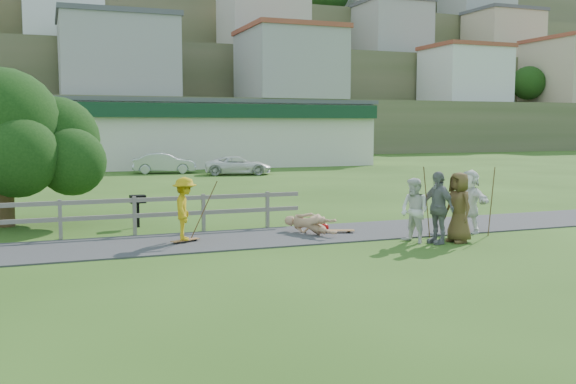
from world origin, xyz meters
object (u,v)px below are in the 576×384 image
at_px(car_silver, 164,163).
at_px(tree, 3,164).
at_px(spectator_c, 459,207).
at_px(skater_fallen, 310,224).
at_px(spectator_d, 469,201).
at_px(car_white, 238,165).
at_px(spectator_a, 415,211).
at_px(bbq, 138,211).
at_px(skater_rider, 185,212).
at_px(spectator_b, 438,208).

bearing_deg(car_silver, tree, 167.01).
bearing_deg(car_silver, spectator_c, -164.71).
height_order(skater_fallen, car_silver, car_silver).
xyz_separation_m(spectator_d, tree, (-12.71, 6.08, 1.02)).
bearing_deg(car_white, spectator_a, -172.46).
xyz_separation_m(spectator_c, car_silver, (-2.98, 28.08, -0.27)).
xyz_separation_m(skater_fallen, car_silver, (0.28, 25.65, 0.35)).
xyz_separation_m(car_silver, bbq, (-4.68, -22.45, -0.18)).
relative_size(skater_rider, car_silver, 0.41).
distance_m(spectator_c, car_white, 25.24).
distance_m(skater_rider, bbq, 3.37).
relative_size(skater_fallen, spectator_c, 0.95).
height_order(spectator_d, tree, tree).
relative_size(spectator_c, tree, 0.33).
xyz_separation_m(spectator_a, car_silver, (-1.83, 27.76, -0.19)).
bearing_deg(car_white, bbq, 168.59).
bearing_deg(skater_rider, spectator_b, -96.77).
bearing_deg(skater_fallen, spectator_d, -39.95).
bearing_deg(spectator_d, car_white, 171.74).
bearing_deg(bbq, spectator_c, -38.91).
distance_m(spectator_c, bbq, 9.52).
xyz_separation_m(skater_rider, car_silver, (3.89, 25.70, -0.16)).
relative_size(spectator_b, spectator_d, 1.04).
xyz_separation_m(skater_fallen, spectator_b, (2.65, -2.38, 0.63)).
distance_m(spectator_c, car_silver, 28.24).
xyz_separation_m(spectator_c, bbq, (-7.66, 5.63, -0.44)).
xyz_separation_m(skater_rider, car_white, (8.10, 22.83, -0.24)).
xyz_separation_m(car_white, bbq, (-8.89, -19.57, -0.10)).
height_order(spectator_a, bbq, spectator_a).
bearing_deg(car_silver, skater_rider, -179.37).
distance_m(tree, bbq, 4.40).
height_order(car_silver, bbq, car_silver).
xyz_separation_m(spectator_b, spectator_d, (1.85, 1.14, -0.04)).
bearing_deg(bbq, car_silver, 75.66).
xyz_separation_m(spectator_b, car_white, (1.85, 25.15, -0.37)).
distance_m(spectator_b, car_silver, 28.13).
distance_m(skater_fallen, tree, 9.67).
relative_size(skater_fallen, spectator_d, 0.97).
distance_m(spectator_a, tree, 12.49).
xyz_separation_m(spectator_b, tree, (-10.86, 7.21, 0.99)).
xyz_separation_m(skater_rider, bbq, (-0.79, 3.26, -0.34)).
bearing_deg(spectator_c, car_white, 172.02).
distance_m(car_silver, bbq, 22.93).
bearing_deg(car_white, spectator_c, -169.78).
bearing_deg(car_white, car_silver, 68.71).
bearing_deg(spectator_d, spectator_b, -66.63).
bearing_deg(spectator_d, skater_rider, -106.59).
bearing_deg(tree, bbq, -23.12).
relative_size(skater_rider, car_white, 0.39).
relative_size(spectator_a, bbq, 1.75).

